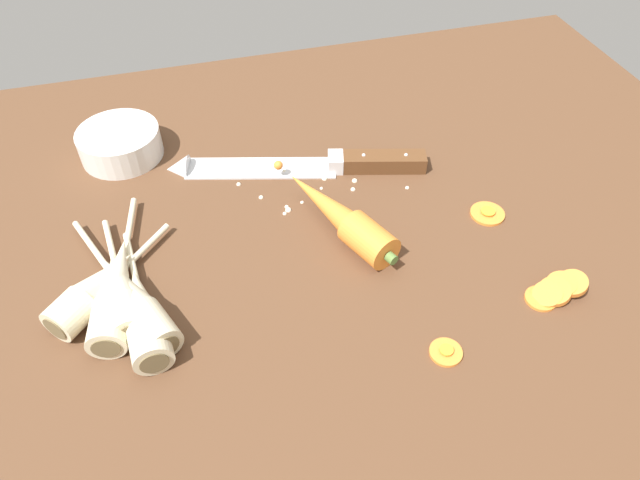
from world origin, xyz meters
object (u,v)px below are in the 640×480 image
(whole_carrot, at_px, (340,216))
(parsnip_mid_left, at_px, (116,290))
(parsnip_outer, at_px, (95,290))
(carrot_slice_stack, at_px, (555,291))
(chefs_knife, at_px, (292,165))
(carrot_slice_stray_near, at_px, (446,351))
(parsnip_mid_right, at_px, (143,314))
(parsnip_back, at_px, (131,299))
(prep_bowl, at_px, (120,142))
(carrot_slice_stray_mid, at_px, (488,213))
(parsnip_front, at_px, (121,291))

(whole_carrot, bearing_deg, parsnip_mid_left, -170.58)
(parsnip_outer, height_order, carrot_slice_stack, parsnip_outer)
(chefs_knife, xyz_separation_m, carrot_slice_stray_near, (0.08, -0.32, -0.00))
(parsnip_mid_right, bearing_deg, parsnip_back, 115.50)
(whole_carrot, xyz_separation_m, prep_bowl, (-0.25, 0.22, 0.00))
(parsnip_mid_right, relative_size, prep_bowl, 1.77)
(parsnip_mid_left, height_order, carrot_slice_stray_near, parsnip_mid_left)
(carrot_slice_stray_mid, distance_m, prep_bowl, 0.49)
(whole_carrot, distance_m, parsnip_mid_right, 0.25)
(carrot_slice_stack, bearing_deg, carrot_slice_stray_near, -165.72)
(carrot_slice_stray_near, bearing_deg, prep_bowl, 125.35)
(parsnip_mid_right, height_order, carrot_slice_stray_mid, parsnip_mid_right)
(parsnip_front, bearing_deg, parsnip_mid_left, 143.21)
(prep_bowl, bearing_deg, parsnip_front, -92.00)
(whole_carrot, xyz_separation_m, parsnip_mid_right, (-0.23, -0.08, -0.00))
(chefs_knife, relative_size, carrot_slice_stack, 4.93)
(parsnip_outer, xyz_separation_m, carrot_slice_stack, (0.47, -0.12, -0.01))
(parsnip_mid_right, distance_m, parsnip_outer, 0.07)
(carrot_slice_stack, xyz_separation_m, carrot_slice_stray_near, (-0.14, -0.04, -0.00))
(carrot_slice_stack, distance_m, carrot_slice_stray_near, 0.15)
(parsnip_front, height_order, carrot_slice_stray_mid, parsnip_front)
(chefs_knife, height_order, parsnip_mid_right, parsnip_mid_right)
(chefs_knife, distance_m, carrot_slice_stack, 0.36)
(parsnip_front, xyz_separation_m, carrot_slice_stray_mid, (0.44, 0.02, -0.02))
(carrot_slice_stray_near, bearing_deg, carrot_slice_stack, 14.28)
(parsnip_front, relative_size, parsnip_outer, 1.29)
(chefs_knife, xyz_separation_m, parsnip_mid_left, (-0.23, -0.17, 0.01))
(carrot_slice_stack, distance_m, carrot_slice_stray_mid, 0.14)
(whole_carrot, bearing_deg, parsnip_outer, -172.53)
(carrot_slice_stray_near, bearing_deg, parsnip_mid_left, 153.46)
(parsnip_back, distance_m, prep_bowl, 0.28)
(whole_carrot, distance_m, carrot_slice_stray_mid, 0.19)
(whole_carrot, relative_size, carrot_slice_stray_mid, 4.90)
(parsnip_front, distance_m, parsnip_outer, 0.03)
(chefs_knife, distance_m, parsnip_mid_right, 0.29)
(parsnip_mid_right, height_order, carrot_slice_stack, parsnip_mid_right)
(whole_carrot, bearing_deg, carrot_slice_stack, -39.89)
(whole_carrot, distance_m, carrot_slice_stack, 0.25)
(parsnip_outer, relative_size, carrot_slice_stray_mid, 3.40)
(whole_carrot, bearing_deg, parsnip_mid_right, -160.59)
(parsnip_front, xyz_separation_m, parsnip_back, (0.01, -0.01, -0.00))
(parsnip_back, bearing_deg, parsnip_mid_left, 130.62)
(parsnip_back, bearing_deg, chefs_knife, 40.82)
(parsnip_mid_left, xyz_separation_m, carrot_slice_stray_mid, (0.44, 0.02, -0.02))
(chefs_knife, height_order, parsnip_front, parsnip_front)
(parsnip_front, xyz_separation_m, parsnip_outer, (-0.03, 0.01, 0.00))
(parsnip_mid_right, xyz_separation_m, parsnip_back, (-0.01, 0.02, -0.00))
(carrot_slice_stray_near, bearing_deg, parsnip_back, 155.04)
(parsnip_front, xyz_separation_m, parsnip_mid_right, (0.02, -0.04, -0.00))
(whole_carrot, bearing_deg, chefs_knife, 102.22)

